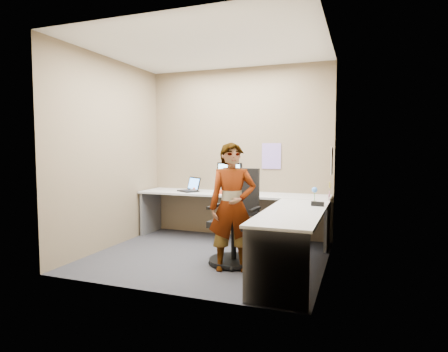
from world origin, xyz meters
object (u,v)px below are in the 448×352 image
at_px(office_chair, 236,225).
at_px(person, 232,207).
at_px(desk, 248,210).
at_px(monitor, 229,174).

relative_size(office_chair, person, 0.77).
bearing_deg(person, desk, 71.36).
height_order(office_chair, person, person).
bearing_deg(office_chair, desk, 93.01).
xyz_separation_m(desk, office_chair, (-0.01, -0.49, -0.12)).
height_order(monitor, office_chair, monitor).
relative_size(desk, person, 2.00).
xyz_separation_m(desk, monitor, (-0.45, 0.51, 0.44)).
xyz_separation_m(monitor, person, (0.49, -1.29, -0.29)).
relative_size(monitor, person, 0.29).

